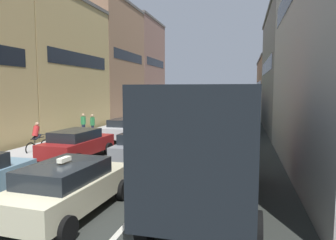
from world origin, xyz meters
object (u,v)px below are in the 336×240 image
(wagon_left_lane_second, at_px, (77,144))
(cyclist_on_sidewalk, at_px, (37,138))
(bus_mid_queue_primary, at_px, (230,108))
(sedan_left_lane_third, at_px, (126,129))
(sedan_right_lane_behind_truck, at_px, (221,142))
(removalist_box_truck, at_px, (211,142))
(hatchback_centre_lane_third, at_px, (173,131))
(pedestrian_far_sidewalk, at_px, (83,123))
(sedan_centre_lane_second, at_px, (143,146))
(wagon_right_lane_far, at_px, (224,128))
(pedestrian_near_kerb, at_px, (93,124))
(taxi_centre_lane_front, at_px, (68,187))

(wagon_left_lane_second, height_order, cyclist_on_sidewalk, cyclist_on_sidewalk)
(bus_mid_queue_primary, bearing_deg, sedan_left_lane_third, 147.45)
(sedan_left_lane_third, distance_m, sedan_right_lane_behind_truck, 7.97)
(removalist_box_truck, relative_size, hatchback_centre_lane_third, 1.78)
(hatchback_centre_lane_third, distance_m, sedan_right_lane_behind_truck, 5.05)
(hatchback_centre_lane_third, xyz_separation_m, pedestrian_far_sidewalk, (-7.50, 1.76, 0.15))
(sedan_centre_lane_second, xyz_separation_m, hatchback_centre_lane_third, (0.19, 5.54, 0.00))
(cyclist_on_sidewalk, bearing_deg, sedan_centre_lane_second, -87.01)
(sedan_centre_lane_second, relative_size, cyclist_on_sidewalk, 2.50)
(sedan_right_lane_behind_truck, xyz_separation_m, cyclist_on_sidewalk, (-9.89, -1.31, 0.05))
(wagon_right_lane_far, bearing_deg, bus_mid_queue_primary, 1.60)
(removalist_box_truck, height_order, pedestrian_far_sidewalk, removalist_box_truck)
(sedan_right_lane_behind_truck, bearing_deg, removalist_box_truck, 178.90)
(hatchback_centre_lane_third, bearing_deg, sedan_centre_lane_second, 179.08)
(sedan_left_lane_third, distance_m, pedestrian_near_kerb, 3.23)
(sedan_centre_lane_second, bearing_deg, pedestrian_near_kerb, 42.54)
(pedestrian_near_kerb, height_order, pedestrian_far_sidewalk, same)
(bus_mid_queue_primary, bearing_deg, hatchback_centre_lane_third, 164.33)
(taxi_centre_lane_front, relative_size, sedan_right_lane_behind_truck, 1.00)
(sedan_centre_lane_second, distance_m, hatchback_centre_lane_third, 5.55)
(wagon_left_lane_second, bearing_deg, sedan_right_lane_behind_truck, -70.22)
(sedan_right_lane_behind_truck, relative_size, bus_mid_queue_primary, 0.41)
(hatchback_centre_lane_third, bearing_deg, pedestrian_far_sidewalk, 77.80)
(sedan_left_lane_third, distance_m, bus_mid_queue_primary, 11.67)
(sedan_right_lane_behind_truck, relative_size, pedestrian_far_sidewalk, 2.64)
(bus_mid_queue_primary, height_order, pedestrian_near_kerb, bus_mid_queue_primary)
(wagon_left_lane_second, distance_m, pedestrian_far_sidewalk, 8.53)
(sedan_right_lane_behind_truck, distance_m, cyclist_on_sidewalk, 9.98)
(sedan_centre_lane_second, relative_size, wagon_right_lane_far, 0.99)
(taxi_centre_lane_front, distance_m, sedan_left_lane_third, 12.80)
(wagon_left_lane_second, relative_size, hatchback_centre_lane_third, 1.01)
(pedestrian_near_kerb, bearing_deg, taxi_centre_lane_front, 103.59)
(pedestrian_far_sidewalk, bearing_deg, hatchback_centre_lane_third, 176.90)
(wagon_right_lane_far, distance_m, bus_mid_queue_primary, 7.71)
(cyclist_on_sidewalk, height_order, pedestrian_far_sidewalk, cyclist_on_sidewalk)
(bus_mid_queue_primary, xyz_separation_m, cyclist_on_sidewalk, (-9.70, -14.93, -0.91))
(sedan_right_lane_behind_truck, xyz_separation_m, pedestrian_near_kerb, (-9.91, 5.09, 0.15))
(removalist_box_truck, bearing_deg, wagon_right_lane_far, 2.44)
(sedan_centre_lane_second, bearing_deg, sedan_right_lane_behind_truck, -63.17)
(taxi_centre_lane_front, xyz_separation_m, pedestrian_near_kerb, (-6.31, 13.39, 0.15))
(wagon_left_lane_second, relative_size, sedan_right_lane_behind_truck, 1.00)
(wagon_left_lane_second, bearing_deg, pedestrian_far_sidewalk, 30.60)
(removalist_box_truck, distance_m, sedan_right_lane_behind_truck, 7.03)
(wagon_left_lane_second, bearing_deg, cyclist_on_sidewalk, 78.37)
(removalist_box_truck, bearing_deg, wagon_left_lane_second, 56.50)
(sedan_centre_lane_second, bearing_deg, sedan_left_lane_third, 28.90)
(taxi_centre_lane_front, height_order, pedestrian_near_kerb, same)
(hatchback_centre_lane_third, height_order, pedestrian_far_sidewalk, pedestrian_far_sidewalk)
(removalist_box_truck, xyz_separation_m, pedestrian_near_kerb, (-10.11, 12.01, -1.03))
(pedestrian_near_kerb, bearing_deg, sedan_right_lane_behind_truck, 141.17)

